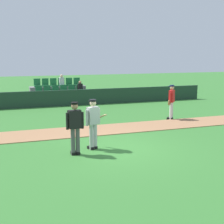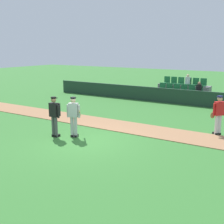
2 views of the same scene
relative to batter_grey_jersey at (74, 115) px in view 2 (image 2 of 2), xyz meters
The scene contains 7 objects.
ground_plane 1.27m from the batter_grey_jersey, 16.77° to the right, with size 80.00×80.00×0.00m, color #33702D.
infield_dirt_path 2.90m from the batter_grey_jersey, 73.43° to the left, with size 28.00×1.91×0.03m, color #9E704C.
dugout_fence 9.84m from the batter_grey_jersey, 85.45° to the left, with size 20.00×0.16×1.02m, color #1E3828.
stadium_bleachers 11.29m from the batter_grey_jersey, 85.96° to the left, with size 3.90×2.10×1.90m.
batter_grey_jersey is the anchor object (origin of this frame).
umpire_home_plate 0.83m from the batter_grey_jersey, 151.44° to the right, with size 0.59×0.31×1.76m.
runner_red_jersey 6.32m from the batter_grey_jersey, 35.48° to the left, with size 0.56×0.50×1.76m.
Camera 2 is at (7.32, -9.43, 3.83)m, focal length 48.15 mm.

